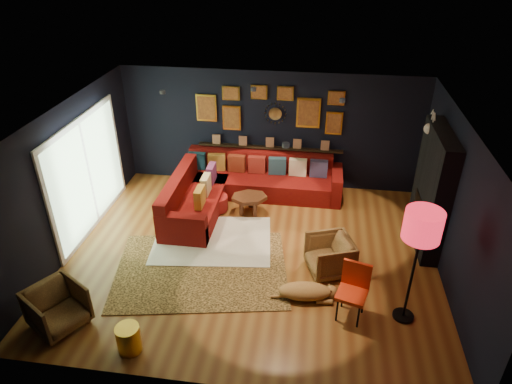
# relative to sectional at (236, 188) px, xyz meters

# --- Properties ---
(floor) EXTENTS (6.50, 6.50, 0.00)m
(floor) POSITION_rel_sectional_xyz_m (0.61, -1.81, -0.32)
(floor) COLOR #946028
(floor) RESTS_ON ground
(room_walls) EXTENTS (6.50, 6.50, 6.50)m
(room_walls) POSITION_rel_sectional_xyz_m (0.61, -1.81, 1.27)
(room_walls) COLOR black
(room_walls) RESTS_ON ground
(sectional) EXTENTS (3.41, 2.69, 0.86)m
(sectional) POSITION_rel_sectional_xyz_m (0.00, 0.00, 0.00)
(sectional) COLOR maroon
(sectional) RESTS_ON ground
(ledge) EXTENTS (3.20, 0.12, 0.04)m
(ledge) POSITION_rel_sectional_xyz_m (0.61, 0.87, 0.60)
(ledge) COLOR black
(ledge) RESTS_ON room_walls
(gallery_wall) EXTENTS (3.15, 0.04, 1.02)m
(gallery_wall) POSITION_rel_sectional_xyz_m (0.60, 0.91, 1.48)
(gallery_wall) COLOR gold
(gallery_wall) RESTS_ON room_walls
(sunburst_mirror) EXTENTS (0.47, 0.16, 0.47)m
(sunburst_mirror) POSITION_rel_sectional_xyz_m (0.71, 0.91, 1.38)
(sunburst_mirror) COLOR silver
(sunburst_mirror) RESTS_ON room_walls
(fireplace) EXTENTS (0.31, 1.60, 2.20)m
(fireplace) POSITION_rel_sectional_xyz_m (3.71, -0.91, 0.70)
(fireplace) COLOR black
(fireplace) RESTS_ON ground
(deer_head) EXTENTS (0.50, 0.28, 0.45)m
(deer_head) POSITION_rel_sectional_xyz_m (3.75, -0.41, 1.73)
(deer_head) COLOR white
(deer_head) RESTS_ON fireplace
(sliding_door) EXTENTS (0.06, 2.80, 2.20)m
(sliding_door) POSITION_rel_sectional_xyz_m (-2.60, -1.21, 0.78)
(sliding_door) COLOR white
(sliding_door) RESTS_ON ground
(ceiling_spots) EXTENTS (3.30, 2.50, 0.06)m
(ceiling_spots) POSITION_rel_sectional_xyz_m (0.61, -1.01, 2.24)
(ceiling_spots) COLOR black
(ceiling_spots) RESTS_ON room_walls
(shag_rug) EXTENTS (2.34, 1.82, 0.03)m
(shag_rug) POSITION_rel_sectional_xyz_m (-0.19, -1.49, -0.31)
(shag_rug) COLOR white
(shag_rug) RESTS_ON ground
(leopard_rug) EXTENTS (3.23, 2.56, 0.02)m
(leopard_rug) POSITION_rel_sectional_xyz_m (-0.19, -2.34, -0.31)
(leopard_rug) COLOR tan
(leopard_rug) RESTS_ON ground
(coffee_table) EXTENTS (0.86, 0.72, 0.37)m
(coffee_table) POSITION_rel_sectional_xyz_m (0.35, -0.41, 0.01)
(coffee_table) COLOR #5A2C16
(coffee_table) RESTS_ON shag_rug
(pouf) EXTENTS (0.47, 0.47, 0.30)m
(pouf) POSITION_rel_sectional_xyz_m (-0.34, -0.41, -0.14)
(pouf) COLOR maroon
(pouf) RESTS_ON shag_rug
(armchair_left) EXTENTS (0.94, 0.96, 0.73)m
(armchair_left) POSITION_rel_sectional_xyz_m (-1.94, -3.86, 0.04)
(armchair_left) COLOR #B88141
(armchair_left) RESTS_ON ground
(armchair_right) EXTENTS (0.86, 0.88, 0.72)m
(armchair_right) POSITION_rel_sectional_xyz_m (1.98, -2.06, 0.04)
(armchair_right) COLOR #B88141
(armchair_right) RESTS_ON ground
(gold_stool) EXTENTS (0.33, 0.33, 0.42)m
(gold_stool) POSITION_rel_sectional_xyz_m (-0.75, -4.16, -0.11)
(gold_stool) COLOR gold
(gold_stool) RESTS_ON ground
(orange_chair) EXTENTS (0.53, 0.53, 0.90)m
(orange_chair) POSITION_rel_sectional_xyz_m (2.32, -3.01, 0.21)
(orange_chair) COLOR black
(orange_chair) RESTS_ON ground
(floor_lamp) EXTENTS (0.52, 0.52, 1.89)m
(floor_lamp) POSITION_rel_sectional_xyz_m (3.11, -2.98, 1.28)
(floor_lamp) COLOR black
(floor_lamp) RESTS_ON ground
(dog) EXTENTS (1.19, 0.67, 0.36)m
(dog) POSITION_rel_sectional_xyz_m (1.61, -2.79, -0.13)
(dog) COLOR #BB8A45
(dog) RESTS_ON leopard_rug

